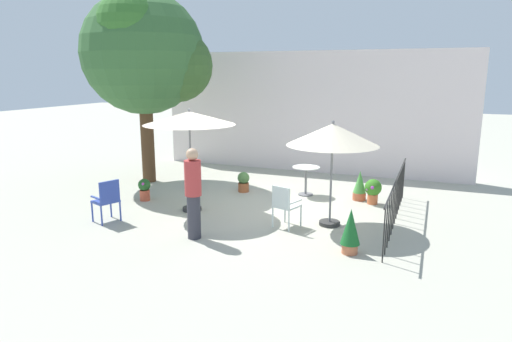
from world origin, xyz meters
name	(u,v)px	position (x,y,z in m)	size (l,w,h in m)	color
ground_plane	(256,208)	(0.00, 0.00, 0.00)	(60.00, 60.00, 0.00)	#AAA896
villa_facade	(309,112)	(0.00, 4.52, 1.91)	(10.03, 0.30, 3.83)	silver
terrace_railing	(396,193)	(3.18, 0.00, 0.68)	(0.03, 4.74, 1.01)	black
shade_tree	(146,53)	(-3.88, 1.35, 3.70)	(3.58, 3.41, 5.40)	#4D341F
patio_umbrella_0	(189,119)	(-1.31, -0.78, 2.13)	(2.08, 2.08, 2.37)	#2D2D2D
patio_umbrella_1	(333,135)	(1.91, -0.60, 1.91)	(1.88, 1.88, 2.21)	#2D2D2D
cafe_table_0	(306,175)	(0.78, 1.54, 0.53)	(0.71, 0.71, 0.76)	white
patio_chair_0	(285,203)	(1.08, -1.12, 0.52)	(0.57, 0.58, 0.90)	silver
patio_chair_1	(107,198)	(-2.56, -2.19, 0.54)	(0.57, 0.60, 0.93)	#3046A2
potted_plant_0	(360,186)	(2.17, 1.59, 0.37)	(0.33, 0.33, 0.75)	#B95D3C
potted_plant_1	(373,190)	(2.53, 1.35, 0.36)	(0.41, 0.42, 0.62)	#CD683C
potted_plant_2	(145,188)	(-2.84, -0.47, 0.31)	(0.31, 0.31, 0.56)	#BD5238
potted_plant_3	(243,181)	(-0.87, 1.24, 0.29)	(0.32, 0.32, 0.54)	#9E532F
potted_plant_4	(350,230)	(2.58, -1.98, 0.44)	(0.35, 0.35, 0.83)	#BD6B48
standing_person	(193,192)	(-0.37, -2.34, 0.92)	(0.35, 0.35, 1.77)	#33333D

